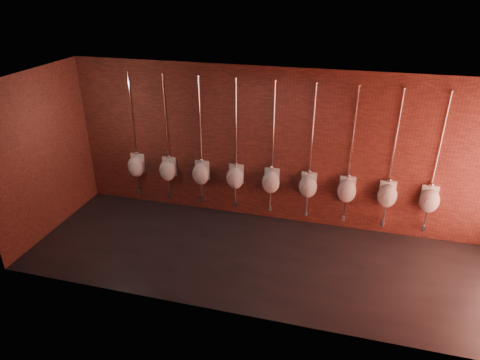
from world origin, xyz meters
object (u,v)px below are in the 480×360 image
object	(u,v)px
urinal_0	(136,166)
urinal_6	(347,190)
urinal_3	(235,177)
urinal_1	(168,169)
urinal_4	(271,181)
urinal_2	(201,173)
urinal_8	(429,200)
urinal_7	(387,195)
urinal_5	(308,186)

from	to	relation	value
urinal_0	urinal_6	size ratio (longest dim) A/B	1.00
urinal_3	urinal_0	bearing A→B (deg)	180.00
urinal_0	urinal_6	distance (m)	4.54
urinal_0	urinal_1	size ratio (longest dim) A/B	1.00
urinal_0	urinal_4	bearing A→B (deg)	0.00
urinal_1	urinal_2	distance (m)	0.76
urinal_0	urinal_2	world-z (taller)	same
urinal_6	urinal_1	bearing A→B (deg)	180.00
urinal_3	urinal_8	xyz separation A→B (m)	(3.78, 0.00, 0.00)
urinal_1	urinal_7	size ratio (longest dim) A/B	1.00
urinal_4	urinal_6	size ratio (longest dim) A/B	1.00
urinal_2	urinal_5	world-z (taller)	same
urinal_1	urinal_3	bearing A→B (deg)	0.00
urinal_0	urinal_6	xyz separation A→B (m)	(4.54, 0.00, 0.00)
urinal_7	urinal_8	size ratio (longest dim) A/B	1.00
urinal_8	urinal_1	bearing A→B (deg)	180.00
urinal_3	urinal_5	bearing A→B (deg)	0.00
urinal_3	urinal_7	world-z (taller)	same
urinal_3	urinal_8	size ratio (longest dim) A/B	1.00
urinal_3	urinal_7	xyz separation A→B (m)	(3.03, 0.00, 0.00)
urinal_1	urinal_4	xyz separation A→B (m)	(2.27, 0.00, 0.00)
urinal_0	urinal_6	world-z (taller)	same
urinal_0	urinal_5	distance (m)	3.78
urinal_4	urinal_6	distance (m)	1.51
urinal_1	urinal_2	world-z (taller)	same
urinal_2	urinal_6	size ratio (longest dim) A/B	1.00
urinal_0	urinal_3	size ratio (longest dim) A/B	1.00
urinal_4	urinal_0	bearing A→B (deg)	180.00
urinal_7	urinal_4	bearing A→B (deg)	180.00
urinal_7	urinal_2	bearing A→B (deg)	180.00
urinal_6	urinal_4	bearing A→B (deg)	180.00
urinal_1	urinal_5	world-z (taller)	same
urinal_1	urinal_4	world-z (taller)	same
urinal_2	urinal_3	xyz separation A→B (m)	(0.76, 0.00, 0.00)
urinal_5	urinal_6	xyz separation A→B (m)	(0.76, 0.00, 0.00)
urinal_2	urinal_8	size ratio (longest dim) A/B	1.00
urinal_0	urinal_7	distance (m)	5.30
urinal_5	urinal_6	bearing A→B (deg)	0.00
urinal_3	urinal_8	bearing A→B (deg)	0.00
urinal_2	urinal_3	bearing A→B (deg)	0.00
urinal_2	urinal_4	world-z (taller)	same
urinal_2	urinal_8	world-z (taller)	same
urinal_1	urinal_6	xyz separation A→B (m)	(3.78, 0.00, 0.00)
urinal_7	urinal_0	bearing A→B (deg)	180.00
urinal_2	urinal_5	xyz separation A→B (m)	(2.27, 0.00, 0.00)
urinal_2	urinal_5	distance (m)	2.27
urinal_1	urinal_7	world-z (taller)	same
urinal_0	urinal_8	bearing A→B (deg)	0.00
urinal_4	urinal_6	bearing A→B (deg)	0.00
urinal_1	urinal_2	bearing A→B (deg)	0.00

